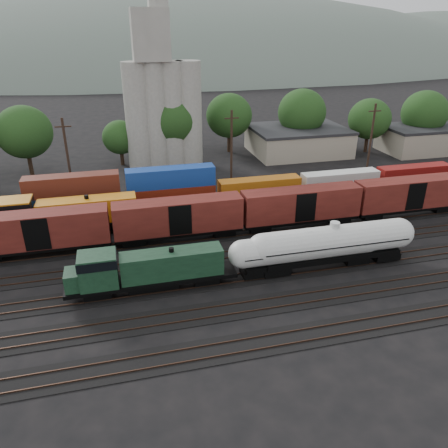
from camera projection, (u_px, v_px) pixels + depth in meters
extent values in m
plane|color=black|center=(177.00, 262.00, 47.66)|extent=(600.00, 600.00, 0.00)
cube|color=black|center=(205.00, 353.00, 34.43)|extent=(180.00, 3.20, 0.08)
cube|color=#382319|center=(207.00, 358.00, 33.76)|extent=(180.00, 0.08, 0.16)
cube|color=#382319|center=(203.00, 346.00, 35.03)|extent=(180.00, 0.08, 0.16)
cube|color=black|center=(194.00, 315.00, 38.83)|extent=(180.00, 3.20, 0.08)
cube|color=#382319|center=(195.00, 319.00, 38.17)|extent=(180.00, 0.08, 0.16)
cube|color=#382319|center=(192.00, 310.00, 39.43)|extent=(180.00, 0.08, 0.16)
cube|color=black|center=(185.00, 286.00, 43.24)|extent=(180.00, 3.20, 0.08)
cube|color=#382319|center=(186.00, 289.00, 42.57)|extent=(180.00, 0.08, 0.16)
cube|color=#382319|center=(183.00, 281.00, 43.84)|extent=(180.00, 0.08, 0.16)
cube|color=black|center=(177.00, 261.00, 47.64)|extent=(180.00, 3.20, 0.08)
cube|color=#382319|center=(178.00, 264.00, 46.98)|extent=(180.00, 0.08, 0.16)
cube|color=#382319|center=(176.00, 258.00, 48.24)|extent=(180.00, 0.08, 0.16)
cube|color=black|center=(171.00, 241.00, 52.05)|extent=(180.00, 3.20, 0.08)
cube|color=#382319|center=(172.00, 243.00, 51.38)|extent=(180.00, 0.08, 0.16)
cube|color=#382319|center=(170.00, 238.00, 52.65)|extent=(180.00, 0.08, 0.16)
cube|color=black|center=(166.00, 224.00, 56.45)|extent=(180.00, 3.20, 0.08)
cube|color=#382319|center=(166.00, 226.00, 55.79)|extent=(180.00, 0.08, 0.16)
cube|color=#382319|center=(165.00, 221.00, 57.05)|extent=(180.00, 0.08, 0.16)
cube|color=black|center=(161.00, 210.00, 60.86)|extent=(180.00, 3.20, 0.08)
cube|color=#382319|center=(162.00, 211.00, 60.19)|extent=(180.00, 0.08, 0.16)
cube|color=#382319|center=(160.00, 207.00, 61.45)|extent=(180.00, 0.08, 0.16)
cube|color=black|center=(153.00, 279.00, 42.05)|extent=(16.27, 2.78, 0.38)
cube|color=black|center=(153.00, 283.00, 42.23)|extent=(4.79, 2.11, 0.77)
cube|color=#15331F|center=(172.00, 263.00, 41.86)|extent=(9.76, 2.30, 2.58)
cube|color=#15331F|center=(98.00, 270.00, 40.23)|extent=(3.45, 2.78, 3.16)
cube|color=black|center=(97.00, 260.00, 39.81)|extent=(3.54, 2.87, 0.86)
cube|color=#15331F|center=(74.00, 280.00, 40.03)|extent=(1.53, 2.30, 1.72)
cylinder|color=black|center=(171.00, 250.00, 41.26)|extent=(0.48, 0.48, 0.48)
cube|color=black|center=(98.00, 292.00, 41.16)|extent=(2.49, 1.91, 0.67)
cube|color=black|center=(206.00, 278.00, 43.47)|extent=(2.49, 1.91, 0.67)
cylinder|color=silver|center=(307.00, 246.00, 44.92)|extent=(13.90, 2.86, 2.86)
sphere|color=silver|center=(242.00, 254.00, 43.39)|extent=(2.86, 2.86, 2.86)
sphere|color=silver|center=(367.00, 239.00, 46.46)|extent=(2.86, 2.86, 2.86)
cylinder|color=silver|center=(308.00, 232.00, 44.24)|extent=(0.89, 0.89, 0.49)
cube|color=black|center=(307.00, 246.00, 44.92)|extent=(14.21, 3.00, 0.08)
cube|color=black|center=(306.00, 260.00, 45.58)|extent=(13.42, 2.17, 0.49)
cube|color=black|center=(254.00, 271.00, 44.57)|extent=(2.57, 1.97, 0.69)
cube|color=black|center=(354.00, 258.00, 47.09)|extent=(2.57, 1.97, 0.69)
cylinder|color=silver|center=(333.00, 240.00, 45.44)|extent=(15.48, 3.19, 3.19)
sphere|color=silver|center=(263.00, 249.00, 43.73)|extent=(3.19, 3.19, 3.19)
sphere|color=silver|center=(398.00, 233.00, 47.15)|extent=(3.19, 3.19, 3.19)
cylinder|color=silver|center=(335.00, 225.00, 44.68)|extent=(0.99, 0.99, 0.55)
cube|color=black|center=(333.00, 240.00, 45.44)|extent=(15.84, 3.34, 0.09)
cube|color=black|center=(331.00, 255.00, 46.18)|extent=(14.96, 2.42, 0.55)
cube|color=black|center=(275.00, 268.00, 45.05)|extent=(2.86, 2.20, 0.77)
cube|color=black|center=(383.00, 254.00, 47.85)|extent=(2.86, 2.20, 0.77)
cube|color=black|center=(70.00, 224.00, 53.32)|extent=(19.33, 3.11, 0.43)
cube|color=black|center=(71.00, 228.00, 53.52)|extent=(5.37, 2.36, 0.86)
cube|color=orange|center=(88.00, 210.00, 53.14)|extent=(11.60, 2.58, 2.90)
cube|color=orange|center=(16.00, 214.00, 51.21)|extent=(3.87, 3.11, 3.54)
cube|color=black|center=(14.00, 205.00, 50.74)|extent=(3.97, 3.22, 0.97)
cylinder|color=black|center=(86.00, 197.00, 52.46)|extent=(0.54, 0.54, 0.54)
cube|color=black|center=(17.00, 235.00, 52.25)|extent=(2.79, 2.15, 0.75)
cube|color=black|center=(122.00, 224.00, 54.98)|extent=(2.79, 2.15, 0.75)
cube|color=black|center=(42.00, 246.00, 48.39)|extent=(15.00, 2.60, 0.40)
cube|color=#571A15|center=(38.00, 229.00, 47.51)|extent=(15.00, 2.90, 3.80)
cube|color=black|center=(179.00, 232.00, 51.80)|extent=(15.00, 2.60, 0.40)
cube|color=#571A15|center=(178.00, 215.00, 50.92)|extent=(15.00, 2.90, 3.80)
cube|color=black|center=(300.00, 219.00, 55.20)|extent=(15.00, 2.60, 0.40)
cube|color=#571A15|center=(301.00, 203.00, 54.32)|extent=(15.00, 2.90, 3.80)
cube|color=black|center=(406.00, 207.00, 58.61)|extent=(15.00, 2.60, 0.40)
cube|color=#571A15|center=(409.00, 193.00, 57.73)|extent=(15.00, 2.90, 3.80)
cube|color=black|center=(161.00, 207.00, 60.66)|extent=(160.00, 2.60, 0.60)
cube|color=navy|center=(75.00, 203.00, 57.51)|extent=(12.00, 2.40, 2.60)
cube|color=#541E13|center=(72.00, 185.00, 56.42)|extent=(12.00, 2.40, 2.60)
cube|color=maroon|center=(172.00, 195.00, 60.34)|extent=(12.00, 2.40, 2.60)
cube|color=navy|center=(171.00, 177.00, 59.25)|extent=(12.00, 2.40, 2.60)
cube|color=#BC6513|center=(259.00, 187.00, 63.17)|extent=(12.00, 2.40, 2.60)
cube|color=silver|center=(340.00, 180.00, 66.00)|extent=(12.00, 2.40, 2.60)
cube|color=maroon|center=(414.00, 174.00, 68.84)|extent=(12.00, 2.40, 2.60)
cylinder|color=#9B988E|center=(138.00, 117.00, 75.38)|extent=(4.40, 4.40, 18.00)
cylinder|color=#9B988E|center=(155.00, 116.00, 76.05)|extent=(4.40, 4.40, 18.00)
cylinder|color=#9B988E|center=(173.00, 115.00, 76.71)|extent=(4.40, 4.40, 18.00)
cylinder|color=#9B988E|center=(189.00, 114.00, 77.37)|extent=(4.40, 4.40, 18.00)
cube|color=#9B988E|center=(150.00, 35.00, 70.61)|extent=(6.00, 5.00, 8.00)
cube|color=#9B988E|center=(158.00, 0.00, 68.84)|extent=(3.00, 3.00, 4.00)
cube|color=#9E937F|center=(298.00, 141.00, 86.81)|extent=(18.00, 14.00, 4.60)
cube|color=#232326|center=(299.00, 129.00, 85.74)|extent=(18.36, 14.28, 0.50)
cube|color=#9E937F|center=(423.00, 140.00, 87.93)|extent=(16.00, 10.00, 4.60)
cube|color=#232326|center=(425.00, 127.00, 86.87)|extent=(16.32, 10.20, 0.50)
cylinder|color=black|center=(30.00, 165.00, 74.52)|extent=(0.70, 0.70, 3.37)
ellipsoid|color=#214419|center=(24.00, 132.00, 72.16)|extent=(9.14, 9.14, 8.65)
cylinder|color=black|center=(122.00, 158.00, 79.95)|extent=(0.70, 0.70, 2.34)
ellipsoid|color=#214419|center=(120.00, 137.00, 78.31)|extent=(6.34, 6.34, 6.01)
cylinder|color=black|center=(175.00, 152.00, 81.51)|extent=(0.70, 0.70, 3.68)
ellipsoid|color=#214419|center=(174.00, 119.00, 78.93)|extent=(9.98, 9.98, 9.46)
cylinder|color=black|center=(229.00, 144.00, 87.88)|extent=(0.70, 0.70, 3.32)
ellipsoid|color=#214419|center=(229.00, 116.00, 85.55)|extent=(9.01, 9.01, 8.53)
cylinder|color=black|center=(300.00, 141.00, 89.15)|extent=(0.70, 0.70, 3.51)
ellipsoid|color=#214419|center=(302.00, 112.00, 86.69)|extent=(9.52, 9.52, 9.02)
cylinder|color=black|center=(366.00, 144.00, 87.76)|extent=(0.70, 0.70, 3.04)
ellipsoid|color=#214419|center=(370.00, 119.00, 85.62)|extent=(8.25, 8.25, 7.82)
cylinder|color=black|center=(419.00, 140.00, 90.22)|extent=(0.70, 0.70, 3.37)
ellipsoid|color=#214419|center=(425.00, 113.00, 87.86)|extent=(9.14, 9.14, 8.66)
cylinder|color=black|center=(68.00, 160.00, 61.87)|extent=(0.36, 0.36, 12.00)
cube|color=black|center=(63.00, 127.00, 59.86)|extent=(2.20, 0.18, 0.18)
cylinder|color=black|center=(231.00, 150.00, 67.18)|extent=(0.36, 0.36, 12.00)
cube|color=black|center=(232.00, 118.00, 65.17)|extent=(2.20, 0.18, 0.18)
cylinder|color=black|center=(371.00, 140.00, 72.49)|extent=(0.36, 0.36, 12.00)
cube|color=black|center=(375.00, 111.00, 70.48)|extent=(2.20, 0.18, 0.18)
ellipsoid|color=#59665B|center=(180.00, 99.00, 295.05)|extent=(520.00, 286.00, 130.00)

